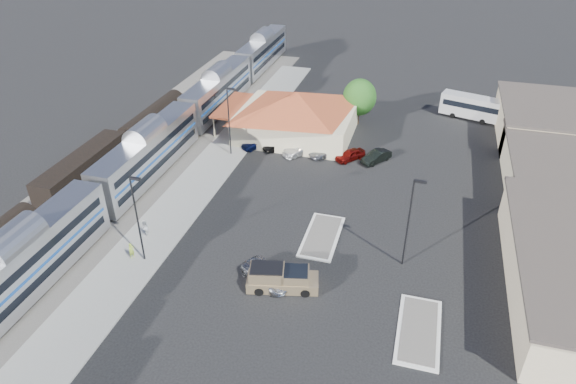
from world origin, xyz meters
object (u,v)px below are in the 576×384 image
(pickup_truck, at_px, (283,279))
(coach_bus, at_px, (479,107))
(station_depot, at_px, (296,114))
(suv, at_px, (268,275))

(pickup_truck, height_order, coach_bus, coach_bus)
(station_depot, distance_m, pickup_truck, 30.93)
(suv, height_order, coach_bus, coach_bus)
(station_depot, height_order, suv, station_depot)
(pickup_truck, bearing_deg, suv, 61.02)
(suv, relative_size, coach_bus, 0.48)
(station_depot, bearing_deg, suv, -79.64)
(suv, bearing_deg, pickup_truck, -75.33)
(station_depot, distance_m, suv, 30.24)
(pickup_truck, relative_size, coach_bus, 0.59)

